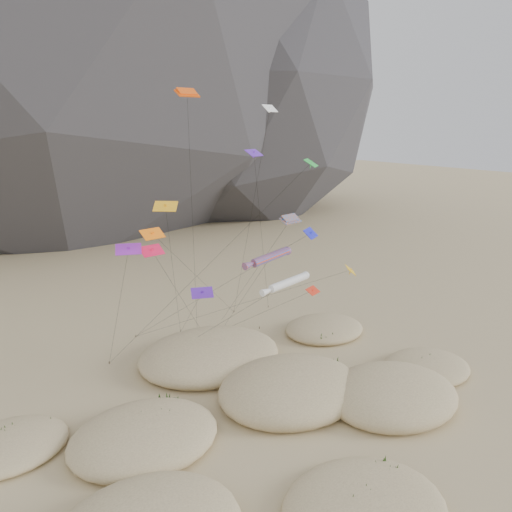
{
  "coord_description": "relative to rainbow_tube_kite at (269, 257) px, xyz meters",
  "views": [
    {
      "loc": [
        -25.55,
        -31.39,
        26.35
      ],
      "look_at": [
        2.39,
        12.0,
        12.69
      ],
      "focal_mm": 35.0,
      "sensor_mm": 36.0,
      "label": 1
    }
  ],
  "objects": [
    {
      "name": "orange_parafoil",
      "position": [
        -6.47,
        5.6,
        16.73
      ],
      "size": [
        5.3,
        8.42,
        29.97
      ],
      "color": "#E24A0B",
      "rests_on": "ground"
    },
    {
      "name": "delta_kites",
      "position": [
        -3.71,
        0.26,
        3.63
      ],
      "size": [
        29.7,
        21.33,
        28.41
      ],
      "color": "#FFB80D",
      "rests_on": "ground"
    },
    {
      "name": "dune_grass",
      "position": [
        -4.68,
        -8.2,
        -11.54
      ],
      "size": [
        42.27,
        30.51,
        1.47
      ],
      "color": "black",
      "rests_on": "ground"
    },
    {
      "name": "multi_parafoil",
      "position": [
        0.84,
        -2.44,
        4.36
      ],
      "size": [
        2.65,
        17.45,
        17.4
      ],
      "color": "#DE5B17",
      "rests_on": "ground"
    },
    {
      "name": "kite_stakes",
      "position": [
        -1.91,
        12.24,
        -12.22
      ],
      "size": [
        25.42,
        7.14,
        0.3
      ],
      "color": "#3F2D1E",
      "rests_on": "ground"
    },
    {
      "name": "rainbow_tube_kite",
      "position": [
        0.0,
        0.0,
        0.0
      ],
      "size": [
        6.92,
        13.13,
        13.14
      ],
      "color": "#EA4018",
      "rests_on": "ground"
    },
    {
      "name": "white_tube_kite",
      "position": [
        -1.96,
        -5.93,
        -0.97
      ],
      "size": [
        8.84,
        15.33,
        12.05
      ],
      "color": "silver",
      "rests_on": "ground"
    },
    {
      "name": "ground",
      "position": [
        -3.93,
        -11.74,
        -12.37
      ],
      "size": [
        500.0,
        500.0,
        0.0
      ],
      "primitive_type": "plane",
      "color": "#CCB789",
      "rests_on": "ground"
    },
    {
      "name": "dunes",
      "position": [
        -5.88,
        -7.62,
        -11.6
      ],
      "size": [
        50.71,
        38.68,
        4.2
      ],
      "color": "#CCB789",
      "rests_on": "ground"
    }
  ]
}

